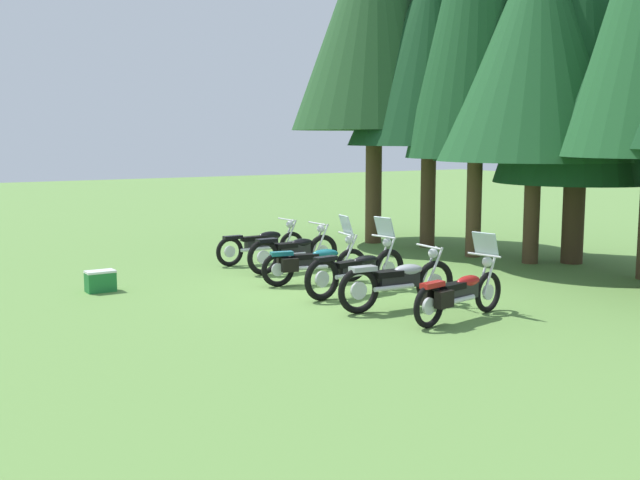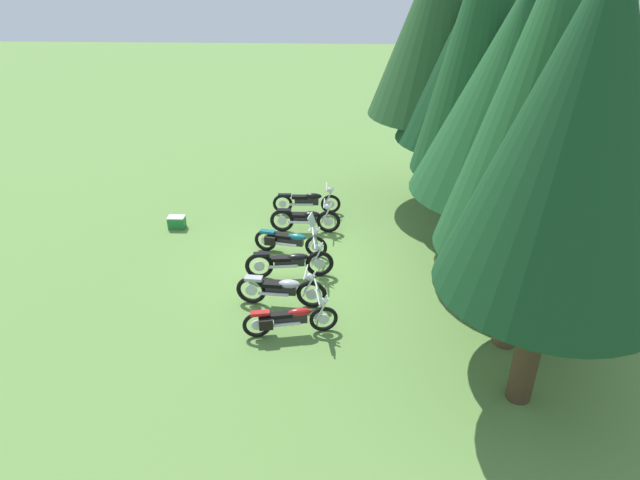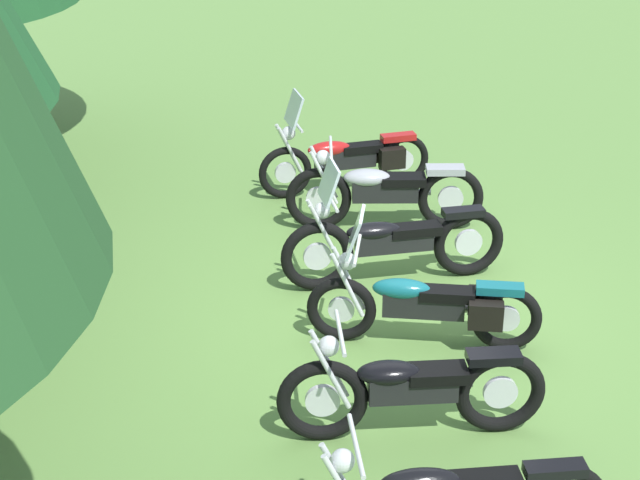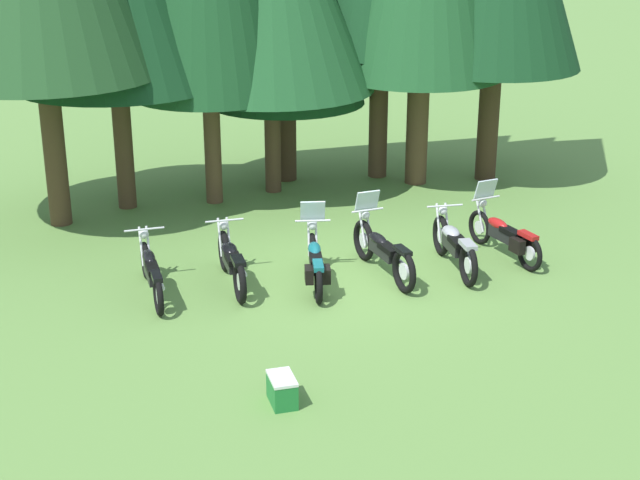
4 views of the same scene
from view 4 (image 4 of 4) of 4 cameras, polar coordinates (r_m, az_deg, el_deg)
name	(u,v)px [view 4 (image 4 of 4)]	position (r m, az deg, el deg)	size (l,w,h in m)	color
ground_plane	(343,277)	(17.15, 1.39, -2.24)	(80.00, 80.00, 0.00)	#608C42
motorcycle_0	(151,271)	(16.51, -10.02, -1.84)	(0.70, 2.30, 0.99)	black
motorcycle_1	(232,261)	(16.70, -5.29, -1.27)	(0.68, 2.23, 1.03)	black
motorcycle_2	(316,262)	(16.65, -0.27, -1.30)	(0.79, 2.20, 1.34)	black
motorcycle_3	(383,250)	(17.13, 3.74, -0.60)	(0.63, 2.41, 1.40)	black
motorcycle_4	(454,245)	(17.50, 7.99, -0.29)	(0.69, 2.30, 1.04)	black
motorcycle_5	(505,234)	(18.23, 10.96, 0.32)	(0.77, 2.21, 1.35)	black
picnic_cooler	(282,390)	(13.10, -2.27, -8.90)	(0.33, 0.54, 0.40)	#1E7233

